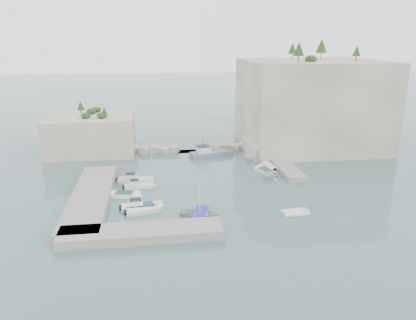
{
  "coord_description": "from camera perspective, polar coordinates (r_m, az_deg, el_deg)",
  "views": [
    {
      "loc": [
        -8.28,
        -53.62,
        21.38
      ],
      "look_at": [
        0.0,
        6.0,
        3.0
      ],
      "focal_mm": 35.0,
      "sensor_mm": 36.0,
      "label": 1
    }
  ],
  "objects": [
    {
      "name": "motorboat_e",
      "position": [
        52.59,
        -9.21,
        -7.24
      ],
      "size": [
        4.88,
        2.91,
        0.7
      ],
      "primitive_type": null,
      "rotation": [
        0.0,
        0.0,
        0.24
      ],
      "color": "silver",
      "rests_on": "ground"
    },
    {
      "name": "cliff_east",
      "position": [
        83.75,
        14.26,
        7.62
      ],
      "size": [
        26.0,
        22.0,
        17.0
      ],
      "primitive_type": "cube",
      "color": "beige",
      "rests_on": "ground"
    },
    {
      "name": "tender_east_c",
      "position": [
        69.48,
        8.64,
        -1.14
      ],
      "size": [
        2.09,
        4.58,
        0.7
      ],
      "primitive_type": null,
      "rotation": [
        0.0,
        0.0,
        1.73
      ],
      "color": "silver",
      "rests_on": "ground"
    },
    {
      "name": "quay_south",
      "position": [
        46.13,
        -9.33,
        -10.11
      ],
      "size": [
        18.0,
        4.0,
        1.1
      ],
      "primitive_type": "cube",
      "color": "#9E9689",
      "rests_on": "ground"
    },
    {
      "name": "ledge_east",
      "position": [
        70.44,
        10.49,
        -0.64
      ],
      "size": [
        3.0,
        16.0,
        0.8
      ],
      "primitive_type": "cube",
      "color": "#9E9689",
      "rests_on": "ground"
    },
    {
      "name": "motorboat_c",
      "position": [
        57.97,
        -11.66,
        -5.03
      ],
      "size": [
        5.0,
        2.7,
        0.7
      ],
      "primitive_type": null,
      "rotation": [
        0.0,
        0.0,
        -0.22
      ],
      "color": "white",
      "rests_on": "ground"
    },
    {
      "name": "cliff_terrace",
      "position": [
        77.38,
        8.35,
        1.72
      ],
      "size": [
        8.0,
        10.0,
        2.5
      ],
      "primitive_type": "cube",
      "color": "beige",
      "rests_on": "ground"
    },
    {
      "name": "inflatable_dinghy",
      "position": [
        52.65,
        12.16,
        -7.39
      ],
      "size": [
        3.77,
        2.07,
        0.44
      ],
      "primitive_type": null,
      "rotation": [
        0.0,
        0.0,
        0.09
      ],
      "color": "silver",
      "rests_on": "ground"
    },
    {
      "name": "breakwater",
      "position": [
        78.73,
        -2.32,
        1.74
      ],
      "size": [
        28.0,
        3.0,
        1.4
      ],
      "primitive_type": "cube",
      "color": "beige",
      "rests_on": "ground"
    },
    {
      "name": "motorboat_d",
      "position": [
        53.71,
        -9.28,
        -6.72
      ],
      "size": [
        5.85,
        2.14,
        1.4
      ],
      "primitive_type": null,
      "rotation": [
        0.0,
        0.0,
        0.08
      ],
      "color": "white",
      "rests_on": "ground"
    },
    {
      "name": "tender_east_b",
      "position": [
        67.1,
        8.12,
        -1.77
      ],
      "size": [
        3.32,
        5.34,
        0.7
      ],
      "primitive_type": null,
      "rotation": [
        0.0,
        0.0,
        1.91
      ],
      "color": "silver",
      "rests_on": "ground"
    },
    {
      "name": "quay_west",
      "position": [
        57.26,
        -16.16,
        -5.06
      ],
      "size": [
        5.0,
        24.0,
        1.1
      ],
      "primitive_type": "cube",
      "color": "#9E9689",
      "rests_on": "ground"
    },
    {
      "name": "motorboat_b",
      "position": [
        60.75,
        -9.66,
        -3.88
      ],
      "size": [
        4.86,
        2.06,
        1.4
      ],
      "primitive_type": null,
      "rotation": [
        0.0,
        0.0,
        0.11
      ],
      "color": "silver",
      "rests_on": "ground"
    },
    {
      "name": "work_boat",
      "position": [
        75.81,
        0.45,
        0.6
      ],
      "size": [
        8.97,
        4.61,
        2.2
      ],
      "primitive_type": null,
      "rotation": [
        0.0,
        0.0,
        0.25
      ],
      "color": "slate",
      "rests_on": "ground"
    },
    {
      "name": "rowboat_mast",
      "position": [
        49.72,
        -1.17,
        -5.2
      ],
      "size": [
        0.1,
        0.1,
        4.2
      ],
      "primitive_type": "cylinder",
      "color": "white",
      "rests_on": "rowboat"
    },
    {
      "name": "motorboat_a",
      "position": [
        63.39,
        -10.16,
        -3.01
      ],
      "size": [
        5.9,
        2.32,
        1.4
      ],
      "primitive_type": null,
      "rotation": [
        0.0,
        0.0,
        -0.11
      ],
      "color": "silver",
      "rests_on": "ground"
    },
    {
      "name": "outcrop_west",
      "position": [
        81.47,
        -16.01,
        3.64
      ],
      "size": [
        16.0,
        14.0,
        7.0
      ],
      "primitive_type": "cube",
      "color": "beige",
      "rests_on": "ground"
    },
    {
      "name": "tender_east_d",
      "position": [
        73.01,
        6.92,
        -0.18
      ],
      "size": [
        4.75,
        2.53,
        1.74
      ],
      "primitive_type": "imported",
      "rotation": [
        0.0,
        0.0,
        1.38
      ],
      "color": "white",
      "rests_on": "ground"
    },
    {
      "name": "rowboat",
      "position": [
        50.76,
        -1.15,
        -7.93
      ],
      "size": [
        5.74,
        4.79,
        1.02
      ],
      "primitive_type": "imported",
      "rotation": [
        0.0,
        0.0,
        1.28
      ],
      "color": "silver",
      "rests_on": "ground"
    },
    {
      "name": "tender_east_a",
      "position": [
        64.55,
        8.68,
        -2.57
      ],
      "size": [
        3.99,
        3.73,
        1.69
      ],
      "primitive_type": "imported",
      "rotation": [
        0.0,
        0.0,
        1.93
      ],
      "color": "silver",
      "rests_on": "ground"
    },
    {
      "name": "vegetation",
      "position": [
        82.35,
        10.93,
        14.28
      ],
      "size": [
        53.48,
        13.88,
        13.4
      ],
      "color": "#1E4219",
      "rests_on": "ground"
    },
    {
      "name": "ground",
      "position": [
        58.32,
        0.81,
        -4.53
      ],
      "size": [
        400.0,
        400.0,
        0.0
      ],
      "primitive_type": "plane",
      "color": "#456767",
      "rests_on": "ground"
    }
  ]
}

